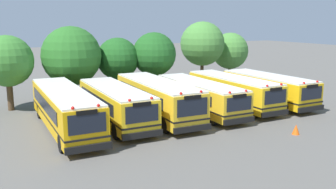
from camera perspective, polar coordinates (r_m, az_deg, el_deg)
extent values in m
plane|color=#595651|center=(27.70, 1.54, -3.09)|extent=(160.00, 160.00, 0.00)
cube|color=#EAA80C|center=(24.47, -15.65, -2.03)|extent=(2.39, 11.20, 2.14)
cube|color=white|center=(24.24, -15.79, 0.56)|extent=(2.34, 10.98, 0.12)
cube|color=black|center=(19.38, -12.13, -8.08)|extent=(2.42, 0.16, 0.36)
cube|color=black|center=(19.05, -12.33, -4.42)|extent=(1.94, 0.06, 1.03)
cube|color=black|center=(24.93, -13.11, -0.86)|extent=(0.06, 8.73, 0.77)
cube|color=black|center=(24.49, -18.59, -1.37)|extent=(0.06, 8.73, 0.77)
cube|color=black|center=(24.57, -15.59, -3.00)|extent=(2.42, 11.31, 0.10)
sphere|color=red|center=(19.17, -10.68, -1.66)|extent=(0.18, 0.18, 0.18)
sphere|color=red|center=(18.86, -14.48, -2.04)|extent=(0.18, 0.18, 0.18)
cube|color=black|center=(18.90, -12.39, -2.73)|extent=(1.07, 0.08, 0.24)
cylinder|color=black|center=(21.00, -10.40, -6.58)|extent=(0.28, 1.00, 1.00)
cylinder|color=black|center=(20.55, -16.03, -7.25)|extent=(0.28, 1.00, 1.00)
cylinder|color=black|center=(28.50, -15.02, -2.04)|extent=(0.28, 1.00, 1.00)
cylinder|color=black|center=(28.17, -19.17, -2.44)|extent=(0.28, 1.00, 1.00)
cube|color=yellow|center=(25.22, -8.16, -1.44)|extent=(2.47, 9.38, 2.05)
cube|color=white|center=(25.01, -8.23, 0.98)|extent=(2.42, 9.20, 0.12)
cube|color=black|center=(21.13, -3.92, -6.22)|extent=(2.48, 0.17, 0.36)
cube|color=black|center=(20.85, -4.02, -3.00)|extent=(1.99, 0.07, 0.98)
cube|color=black|center=(25.84, -5.80, -0.33)|extent=(0.07, 7.31, 0.74)
cube|color=black|center=(25.08, -11.08, -0.84)|extent=(0.07, 7.31, 0.74)
cube|color=black|center=(25.32, -8.14, -2.34)|extent=(2.49, 9.48, 0.10)
sphere|color=red|center=(21.07, -2.55, -0.56)|extent=(0.18, 0.18, 0.18)
sphere|color=red|center=(20.57, -5.95, -0.90)|extent=(0.18, 0.18, 0.18)
cube|color=black|center=(20.71, -4.03, -1.52)|extent=(1.09, 0.08, 0.24)
cylinder|color=black|center=(22.84, -2.87, -4.94)|extent=(0.28, 1.00, 1.00)
cylinder|color=black|center=(22.10, -8.00, -5.60)|extent=(0.28, 1.00, 1.00)
cylinder|color=black|center=(28.42, -7.93, -1.79)|extent=(0.28, 1.00, 1.00)
cylinder|color=black|center=(27.82, -12.13, -2.22)|extent=(0.28, 1.00, 1.00)
cube|color=yellow|center=(26.48, -1.69, -0.56)|extent=(2.63, 10.10, 2.19)
cube|color=white|center=(26.26, -1.70, 1.91)|extent=(2.58, 9.90, 0.12)
cube|color=black|center=(22.30, 3.80, -5.28)|extent=(2.54, 0.20, 0.36)
cube|color=black|center=(22.00, 3.78, -1.97)|extent=(2.04, 0.09, 1.05)
cube|color=black|center=(27.21, 0.47, 0.52)|extent=(0.15, 7.85, 0.79)
cube|color=black|center=(26.19, -4.49, 0.06)|extent=(0.15, 7.85, 0.79)
cube|color=black|center=(26.57, -1.68, -1.48)|extent=(2.66, 10.20, 0.10)
sphere|color=red|center=(22.31, 5.12, 0.45)|extent=(0.18, 0.18, 0.18)
sphere|color=red|center=(21.64, 2.01, 0.15)|extent=(0.18, 0.18, 0.18)
cube|color=black|center=(21.86, 3.82, -0.45)|extent=(1.12, 0.10, 0.24)
cylinder|color=black|center=(24.06, 4.34, -4.12)|extent=(0.29, 1.00, 1.00)
cylinder|color=black|center=(23.05, -0.42, -4.77)|extent=(0.29, 1.00, 1.00)
cylinder|color=black|center=(30.00, -2.32, -1.00)|extent=(0.29, 1.00, 1.00)
cylinder|color=black|center=(29.20, -6.29, -1.40)|extent=(0.29, 1.00, 1.00)
cube|color=yellow|center=(28.15, 4.83, -0.18)|extent=(2.37, 9.70, 1.90)
cube|color=white|center=(27.97, 4.87, 1.85)|extent=(2.32, 9.50, 0.12)
cube|color=black|center=(24.40, 10.90, -4.00)|extent=(2.41, 0.16, 0.36)
cube|color=black|center=(24.17, 10.92, -1.43)|extent=(1.94, 0.06, 0.91)
cube|color=black|center=(28.98, 6.55, 0.73)|extent=(0.05, 7.56, 0.68)
cube|color=black|center=(27.74, 2.41, 0.32)|extent=(0.05, 7.56, 0.68)
cube|color=black|center=(28.23, 4.82, -0.94)|extent=(2.39, 9.79, 0.10)
sphere|color=red|center=(24.55, 11.94, 0.56)|extent=(0.18, 0.18, 0.18)
sphere|color=red|center=(23.76, 9.50, 0.30)|extent=(0.18, 0.18, 0.18)
cube|color=black|center=(24.06, 10.98, -0.25)|extent=(1.06, 0.08, 0.24)
cylinder|color=black|center=(26.15, 10.73, -3.03)|extent=(0.28, 1.00, 1.00)
cylinder|color=black|center=(24.96, 6.93, -3.60)|extent=(0.28, 1.00, 1.00)
cylinder|color=black|center=(31.39, 3.51, -0.46)|extent=(0.28, 1.00, 1.00)
cylinder|color=black|center=(30.41, 0.12, -0.82)|extent=(0.28, 1.00, 1.00)
cube|color=yellow|center=(30.28, 9.92, 0.59)|extent=(2.53, 9.56, 1.99)
cube|color=white|center=(30.10, 9.98, 2.56)|extent=(2.48, 9.37, 0.12)
cube|color=black|center=(26.90, 16.17, -2.82)|extent=(2.42, 0.20, 0.36)
cube|color=black|center=(26.68, 16.23, -0.35)|extent=(1.94, 0.09, 0.96)
cube|color=black|center=(31.20, 11.35, 1.44)|extent=(0.17, 7.42, 0.72)
cube|color=black|center=(29.74, 7.75, 1.09)|extent=(0.17, 7.42, 0.72)
cube|color=black|center=(30.35, 9.89, -0.15)|extent=(2.56, 9.66, 0.10)
sphere|color=red|center=(27.11, 17.06, 1.50)|extent=(0.18, 0.18, 0.18)
sphere|color=red|center=(26.21, 15.04, 1.29)|extent=(0.18, 0.18, 0.18)
cube|color=black|center=(26.57, 16.31, 0.78)|extent=(1.07, 0.10, 0.24)
cylinder|color=black|center=(28.64, 15.63, -2.01)|extent=(0.30, 1.00, 1.00)
cylinder|color=black|center=(27.27, 12.44, -2.51)|extent=(0.30, 1.00, 1.00)
cylinder|color=black|center=(33.37, 8.18, 0.15)|extent=(0.30, 1.00, 1.00)
cylinder|color=black|center=(32.20, 5.17, -0.19)|extent=(0.30, 1.00, 1.00)
cube|color=yellow|center=(32.12, 15.13, 0.94)|extent=(2.65, 9.10, 1.96)
cube|color=white|center=(31.96, 15.22, 2.78)|extent=(2.60, 8.91, 0.12)
cube|color=black|center=(29.16, 21.18, -2.06)|extent=(2.56, 0.20, 0.36)
cube|color=black|center=(28.96, 21.27, 0.17)|extent=(2.06, 0.09, 0.94)
cube|color=black|center=(33.15, 16.42, 1.74)|extent=(0.15, 7.07, 0.71)
cube|color=black|center=(31.44, 13.08, 1.41)|extent=(0.15, 7.07, 0.71)
cube|color=black|center=(32.19, 15.09, 0.26)|extent=(2.68, 9.19, 0.10)
sphere|color=red|center=(29.46, 22.01, 1.85)|extent=(0.18, 0.18, 0.18)
sphere|color=red|center=(28.43, 20.21, 1.67)|extent=(0.18, 0.18, 0.18)
cube|color=black|center=(28.87, 21.36, 1.20)|extent=(1.13, 0.10, 0.24)
cylinder|color=black|center=(30.93, 20.50, -1.34)|extent=(0.30, 1.00, 1.00)
cylinder|color=black|center=(29.33, 17.59, -1.81)|extent=(0.30, 1.00, 1.00)
cylinder|color=black|center=(34.99, 13.37, 0.47)|extent=(0.30, 1.00, 1.00)
cylinder|color=black|center=(33.58, 10.50, 0.14)|extent=(0.30, 1.00, 1.00)
cylinder|color=#4C3823|center=(31.27, -23.15, -0.11)|extent=(0.46, 0.46, 2.39)
sphere|color=#387A2D|center=(30.90, -23.53, 4.76)|extent=(3.95, 3.95, 3.95)
cylinder|color=#4C3823|center=(32.53, -14.41, 0.63)|extent=(0.41, 0.41, 2.12)
sphere|color=#286623|center=(32.14, -14.66, 5.76)|extent=(4.98, 4.98, 4.98)
sphere|color=#286623|center=(32.22, -13.98, 5.58)|extent=(2.80, 2.80, 2.80)
cylinder|color=#4C3823|center=(33.97, -7.64, 1.33)|extent=(0.31, 0.31, 2.13)
sphere|color=#1E561E|center=(33.63, -7.75, 5.49)|extent=(3.77, 3.77, 3.77)
sphere|color=#1E561E|center=(33.51, -7.14, 6.17)|extent=(2.17, 2.17, 2.17)
cylinder|color=#4C3823|center=(34.44, -2.11, 1.77)|extent=(0.28, 0.28, 2.38)
sphere|color=#1E561E|center=(34.10, -2.14, 6.23)|extent=(4.00, 4.00, 4.00)
sphere|color=#1E561E|center=(34.47, -1.06, 6.66)|extent=(2.58, 2.58, 2.58)
cylinder|color=#4C3823|center=(38.92, 5.24, 3.19)|extent=(0.35, 0.35, 2.86)
sphere|color=#478438|center=(38.61, 5.32, 7.80)|extent=(4.55, 4.55, 4.55)
sphere|color=#478438|center=(38.43, 4.73, 8.20)|extent=(3.33, 3.33, 3.33)
cylinder|color=#4C3823|center=(41.84, 9.42, 3.15)|extent=(0.34, 0.34, 2.14)
sphere|color=#478438|center=(41.56, 9.54, 6.65)|extent=(3.99, 3.99, 3.99)
sphere|color=#478438|center=(41.39, 9.72, 6.84)|extent=(2.38, 2.38, 2.38)
cone|color=#EA5914|center=(24.18, 19.12, -5.11)|extent=(0.47, 0.47, 0.62)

